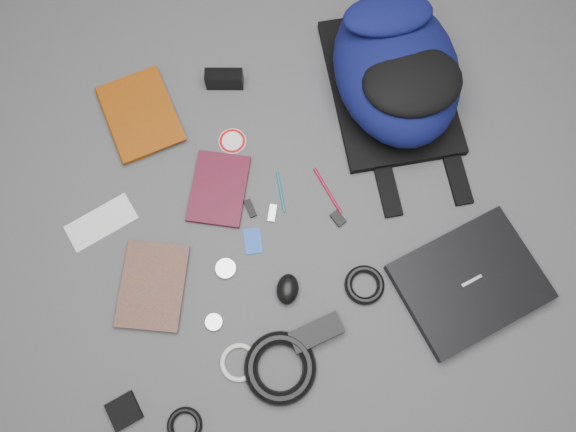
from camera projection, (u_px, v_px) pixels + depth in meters
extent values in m
plane|color=#4F4F51|center=(288.00, 218.00, 1.56)|extent=(4.00, 4.00, 0.00)
cube|color=black|center=(470.00, 282.00, 1.49)|extent=(0.42, 0.36, 0.04)
imported|color=#753006|center=(108.00, 127.00, 1.63)|extent=(0.23, 0.29, 0.03)
imported|color=#AF560C|center=(121.00, 283.00, 1.50)|extent=(0.24, 0.28, 0.02)
cube|color=silver|center=(101.00, 222.00, 1.56)|extent=(0.21, 0.14, 0.00)
cube|color=#3D0B19|center=(219.00, 189.00, 1.58)|extent=(0.22, 0.25, 0.02)
cube|color=black|center=(224.00, 79.00, 1.65)|extent=(0.12, 0.07, 0.06)
cylinder|color=white|center=(232.00, 141.00, 1.63)|extent=(0.09, 0.09, 0.00)
cylinder|color=#0C6872|center=(281.00, 192.00, 1.58)|extent=(0.02, 0.12, 0.01)
cylinder|color=maroon|center=(328.00, 191.00, 1.58)|extent=(0.05, 0.15, 0.01)
cube|color=#174AB0|center=(253.00, 241.00, 1.54)|extent=(0.05, 0.08, 0.00)
cube|color=black|center=(250.00, 208.00, 1.57)|extent=(0.03, 0.05, 0.01)
cube|color=#B1B1B3|center=(272.00, 213.00, 1.56)|extent=(0.04, 0.05, 0.01)
cube|color=black|center=(338.00, 219.00, 1.56)|extent=(0.04, 0.05, 0.01)
ellipsoid|color=black|center=(288.00, 289.00, 1.48)|extent=(0.08, 0.10, 0.04)
cylinder|color=silver|center=(226.00, 269.00, 1.51)|extent=(0.06, 0.06, 0.01)
cylinder|color=#BBBBBE|center=(214.00, 322.00, 1.47)|extent=(0.05, 0.05, 0.01)
torus|color=black|center=(364.00, 285.00, 1.50)|extent=(0.14, 0.14, 0.02)
cube|color=black|center=(316.00, 333.00, 1.46)|extent=(0.15, 0.08, 0.03)
torus|color=black|center=(280.00, 368.00, 1.43)|extent=(0.23, 0.23, 0.04)
cube|color=black|center=(124.00, 411.00, 1.41)|extent=(0.09, 0.09, 0.02)
torus|color=black|center=(185.00, 425.00, 1.40)|extent=(0.11, 0.11, 0.02)
torus|color=silver|center=(239.00, 362.00, 1.44)|extent=(0.11, 0.11, 0.01)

